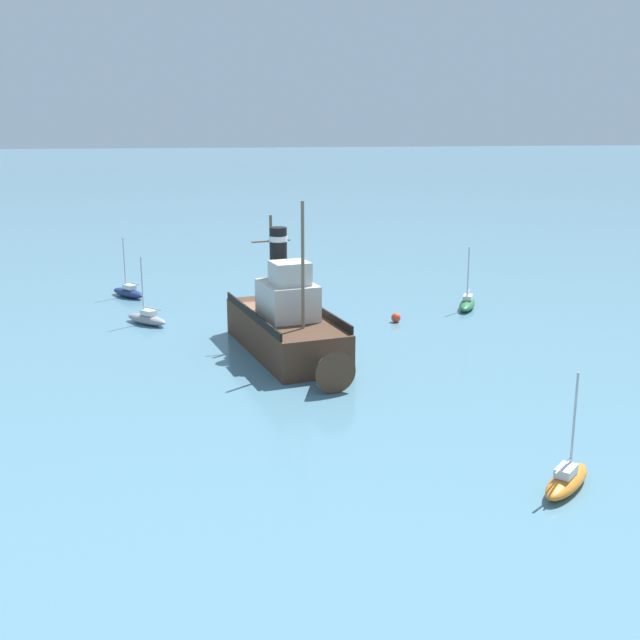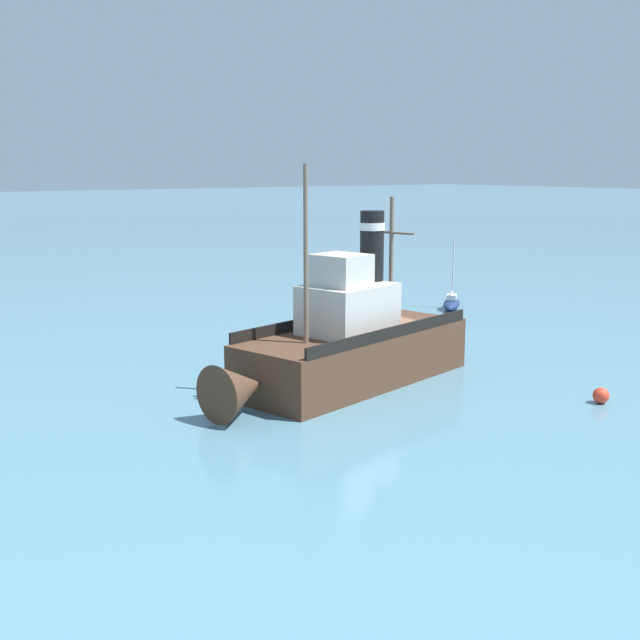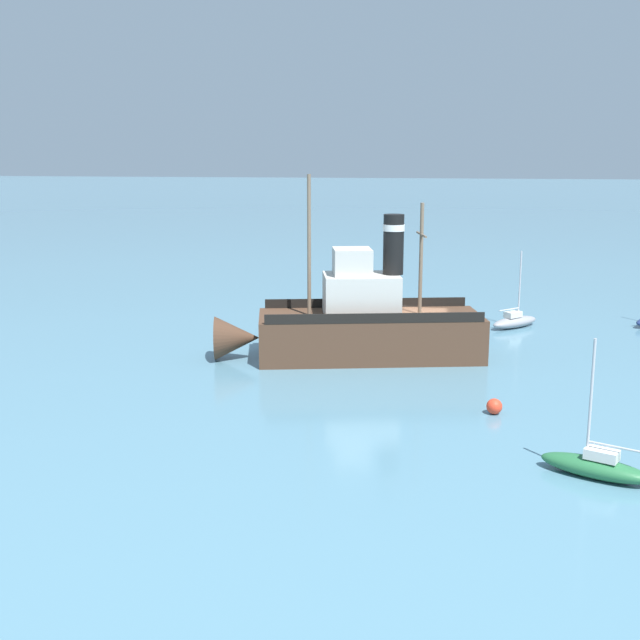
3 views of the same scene
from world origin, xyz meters
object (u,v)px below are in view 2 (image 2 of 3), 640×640
at_px(sailboat_navy, 452,303).
at_px(mooring_buoy, 601,395).
at_px(old_tugboat, 346,346).
at_px(sailboat_grey, 369,322).

bearing_deg(sailboat_navy, mooring_buoy, 150.82).
bearing_deg(old_tugboat, sailboat_grey, -43.89).
relative_size(old_tugboat, sailboat_navy, 3.02).
bearing_deg(mooring_buoy, old_tugboat, 38.89).
distance_m(old_tugboat, sailboat_navy, 21.35).
xyz_separation_m(sailboat_grey, mooring_buoy, (-17.85, 2.03, -0.09)).
relative_size(sailboat_grey, mooring_buoy, 7.20).
xyz_separation_m(old_tugboat, mooring_buoy, (-8.56, -6.91, -1.49)).
bearing_deg(sailboat_grey, old_tugboat, 136.11).
height_order(old_tugboat, sailboat_navy, old_tugboat).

